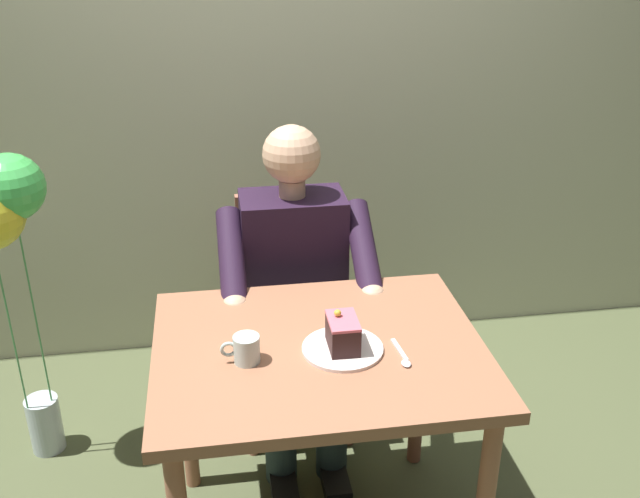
{
  "coord_description": "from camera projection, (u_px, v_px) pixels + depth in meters",
  "views": [
    {
      "loc": [
        0.26,
        1.69,
        1.83
      ],
      "look_at": [
        -0.02,
        -0.1,
        0.98
      ],
      "focal_mm": 40.53,
      "sensor_mm": 36.0,
      "label": 1
    }
  ],
  "objects": [
    {
      "name": "balloon_display",
      "position": [
        3.0,
        232.0,
        2.31
      ],
      "size": [
        0.3,
        0.26,
        1.15
      ],
      "color": "#B2C1C6",
      "rests_on": "ground"
    },
    {
      "name": "dessert_spoon",
      "position": [
        403.0,
        357.0,
        1.95
      ],
      "size": [
        0.03,
        0.14,
        0.01
      ],
      "color": "silver",
      "rests_on": "dining_table"
    },
    {
      "name": "dessert_plate",
      "position": [
        343.0,
        349.0,
        1.99
      ],
      "size": [
        0.23,
        0.23,
        0.01
      ],
      "primitive_type": "cylinder",
      "color": "silver",
      "rests_on": "dining_table"
    },
    {
      "name": "chair",
      "position": [
        291.0,
        303.0,
        2.74
      ],
      "size": [
        0.42,
        0.42,
        0.88
      ],
      "color": "#9A5C48",
      "rests_on": "ground"
    },
    {
      "name": "seated_person",
      "position": [
        296.0,
        293.0,
        2.52
      ],
      "size": [
        0.53,
        0.58,
        1.2
      ],
      "color": "black",
      "rests_on": "ground"
    },
    {
      "name": "cafe_rear_panel",
      "position": [
        269.0,
        3.0,
        2.84
      ],
      "size": [
        6.4,
        0.12,
        3.0
      ],
      "primitive_type": "cube",
      "color": "beige",
      "rests_on": "ground"
    },
    {
      "name": "coffee_cup",
      "position": [
        246.0,
        348.0,
        1.92
      ],
      "size": [
        0.11,
        0.07,
        0.08
      ],
      "color": "#B3CAC3",
      "rests_on": "dining_table"
    },
    {
      "name": "dining_table",
      "position": [
        319.0,
        375.0,
        2.05
      ],
      "size": [
        0.92,
        0.75,
        0.73
      ],
      "color": "#945F42",
      "rests_on": "ground"
    },
    {
      "name": "cake_slice",
      "position": [
        343.0,
        333.0,
        1.97
      ],
      "size": [
        0.08,
        0.12,
        0.11
      ],
      "color": "#311C1B",
      "rests_on": "dessert_plate"
    }
  ]
}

